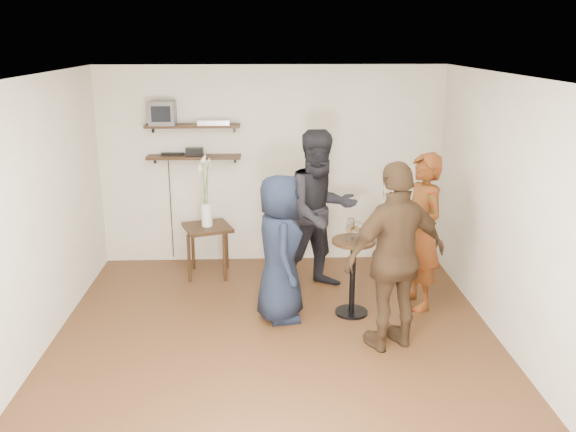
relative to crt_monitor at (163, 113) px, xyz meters
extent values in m
cube|color=#4C2F18|center=(1.37, -2.38, -2.04)|extent=(4.50, 5.00, 0.04)
cube|color=white|center=(1.37, -2.38, 0.60)|extent=(4.50, 5.00, 0.04)
cube|color=white|center=(1.37, 0.15, -0.72)|extent=(4.50, 0.04, 2.60)
cube|color=white|center=(1.37, -4.89, -0.72)|extent=(4.50, 0.04, 2.60)
cube|color=white|center=(-0.90, -2.38, -0.72)|extent=(0.04, 5.00, 2.60)
cube|color=white|center=(3.64, -2.38, -0.72)|extent=(0.04, 5.00, 2.60)
cube|color=black|center=(0.37, 0.00, -0.17)|extent=(1.20, 0.25, 0.04)
cube|color=black|center=(0.37, 0.00, -0.57)|extent=(1.20, 0.25, 0.04)
cube|color=#59595B|center=(0.00, 0.00, 0.00)|extent=(0.32, 0.30, 0.30)
cube|color=silver|center=(0.64, 0.00, -0.12)|extent=(0.40, 0.24, 0.06)
cube|color=black|center=(0.38, 0.00, -0.50)|extent=(0.22, 0.10, 0.10)
cube|color=black|center=(0.09, 0.05, -0.54)|extent=(0.30, 0.05, 0.03)
cube|color=black|center=(0.55, -0.44, -1.38)|extent=(0.70, 0.70, 0.04)
cylinder|color=black|center=(0.33, -0.66, -1.71)|extent=(0.04, 0.04, 0.61)
cylinder|color=black|center=(0.77, -0.66, -1.71)|extent=(0.04, 0.04, 0.61)
cylinder|color=black|center=(0.33, -0.22, -1.71)|extent=(0.04, 0.04, 0.61)
cylinder|color=black|center=(0.77, -0.22, -1.71)|extent=(0.04, 0.04, 0.61)
cylinder|color=white|center=(0.55, -0.44, -1.22)|extent=(0.13, 0.13, 0.29)
cylinder|color=#3C6D1F|center=(0.53, -0.44, -0.92)|extent=(0.01, 0.07, 0.53)
cone|color=white|center=(0.49, -0.44, -0.60)|extent=(0.07, 0.08, 0.12)
cylinder|color=#3C6D1F|center=(0.56, -0.43, -0.89)|extent=(0.03, 0.05, 0.59)
cone|color=white|center=(0.59, -0.41, -0.54)|extent=(0.10, 0.12, 0.12)
cylinder|color=#3C6D1F|center=(0.55, -0.45, -0.87)|extent=(0.09, 0.08, 0.64)
cone|color=white|center=(0.55, -0.48, -0.48)|extent=(0.12, 0.12, 0.12)
cylinder|color=black|center=(2.22, -1.64, -1.18)|extent=(0.47, 0.47, 0.04)
cylinder|color=black|center=(2.22, -1.64, -1.59)|extent=(0.06, 0.06, 0.79)
cylinder|color=black|center=(2.22, -1.64, -2.00)|extent=(0.36, 0.36, 0.03)
cylinder|color=silver|center=(2.16, -1.66, -1.16)|extent=(0.06, 0.06, 0.00)
cylinder|color=silver|center=(2.16, -1.66, -1.11)|extent=(0.01, 0.01, 0.09)
cylinder|color=silver|center=(2.16, -1.66, -1.01)|extent=(0.07, 0.07, 0.11)
cylinder|color=#E0AC5C|center=(2.16, -1.66, -1.04)|extent=(0.06, 0.06, 0.06)
cylinder|color=silver|center=(2.28, -1.69, -1.16)|extent=(0.06, 0.06, 0.00)
cylinder|color=silver|center=(2.28, -1.69, -1.11)|extent=(0.01, 0.01, 0.08)
cylinder|color=silver|center=(2.28, -1.69, -1.02)|extent=(0.06, 0.06, 0.10)
cylinder|color=#E0AC5C|center=(2.28, -1.69, -1.04)|extent=(0.06, 0.06, 0.06)
cylinder|color=silver|center=(2.19, -1.56, -1.16)|extent=(0.06, 0.06, 0.00)
cylinder|color=silver|center=(2.19, -1.56, -1.11)|extent=(0.01, 0.01, 0.09)
cylinder|color=silver|center=(2.19, -1.56, -1.00)|extent=(0.07, 0.07, 0.11)
cylinder|color=#E0AC5C|center=(2.19, -1.56, -1.03)|extent=(0.06, 0.06, 0.06)
cylinder|color=silver|center=(2.25, -1.62, -1.16)|extent=(0.06, 0.06, 0.00)
cylinder|color=silver|center=(2.25, -1.62, -1.11)|extent=(0.01, 0.01, 0.09)
cylinder|color=silver|center=(2.25, -1.62, -1.02)|extent=(0.06, 0.06, 0.10)
cylinder|color=#E0AC5C|center=(2.25, -1.62, -1.04)|extent=(0.06, 0.06, 0.06)
imported|color=red|center=(2.99, -1.46, -1.14)|extent=(0.56, 0.72, 1.76)
imported|color=black|center=(1.92, -0.90, -1.05)|extent=(1.14, 1.02, 1.93)
imported|color=black|center=(1.43, -1.71, -1.22)|extent=(0.57, 0.82, 1.59)
imported|color=#3F2B1B|center=(2.51, -2.38, -1.09)|extent=(1.18, 0.82, 1.85)
camera|label=1|loc=(1.28, -7.76, 0.92)|focal=38.00mm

